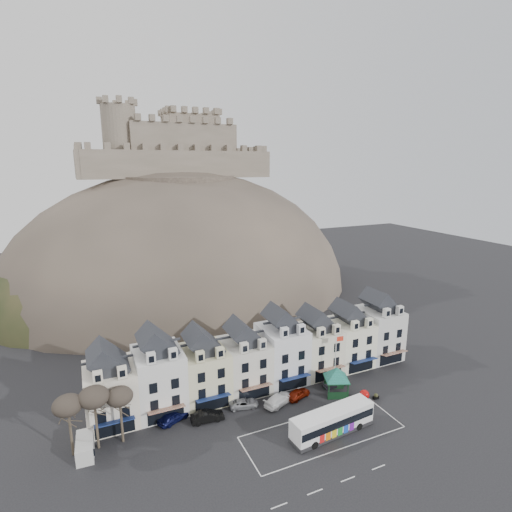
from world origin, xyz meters
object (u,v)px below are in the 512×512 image
Objects in this scene: car_white at (279,399)px; bus at (332,420)px; white_van at (85,447)px; bus_shelter at (337,373)px; red_buoy at (364,396)px; car_black at (207,416)px; car_silver at (244,403)px; car_navy at (173,416)px; flagpole at (336,358)px; car_charcoal at (334,383)px; car_maroon at (298,394)px.

bus is at bearing 177.90° from car_white.
white_van is 27.18m from car_white.
bus_shelter is 3.65× the size of red_buoy.
car_silver is (5.98, 0.98, -0.16)m from car_black.
bus_shelter is 1.54× the size of car_silver.
white_van reaches higher than car_navy.
bus is at bearing -13.93° from white_van.
bus_shelter is 1.45× the size of car_navy.
bus is at bearing -154.75° from red_buoy.
white_van reaches higher than car_black.
car_navy and car_white have the same top height.
flagpole reaches higher than car_white.
red_buoy is 28.78m from car_navy.
flagpole is 1.93× the size of car_black.
white_van is at bearing 94.76° from car_black.
car_black is at bearing 142.33° from bus.
white_van reaches higher than red_buoy.
car_charcoal is at bearing -110.32° from car_white.
car_navy is at bearing 165.57° from red_buoy.
bus_shelter is 5.16m from red_buoy.
white_van is at bearing 104.97° from car_silver.
flagpole is 11.42m from car_white.
white_van is 1.03× the size of car_navy.
bus reaches higher than car_maroon.
car_silver is at bearing 160.47° from red_buoy.
car_white is (-9.47, 1.31, -2.79)m from bus_shelter.
car_maroon is (14.63, -0.26, -0.04)m from car_black.
car_white is at bearing -122.03° from car_navy.
bus is 11.79m from car_charcoal.
car_silver is at bearing 51.35° from car_white.
car_charcoal is at bearing 48.49° from bus.
red_buoy is at bearing -127.60° from car_navy.
car_navy is 4.83m from car_black.
car_navy reaches higher than car_maroon.
white_van is (-37.69, -0.05, -4.13)m from flagpole.
car_white is at bearing -165.56° from bus_shelter.
flagpole is 2.11× the size of car_maroon.
red_buoy is 10.12m from car_maroon.
car_white is at bearing -87.84° from car_black.
car_charcoal reaches higher than car_silver.
flagpole reaches higher than bus.
red_buoy is at bearing 20.36° from bus.
white_van reaches higher than car_silver.
car_silver is at bearing -76.11° from car_black.
red_buoy is 24.02m from car_black.
car_black is at bearing 167.46° from red_buoy.
car_black is (-21.70, -0.01, -4.42)m from flagpole.
white_van is 0.88× the size of car_white.
car_maroon is (19.05, -2.22, -0.05)m from car_navy.
car_charcoal is at bearing -106.71° from car_maroon.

